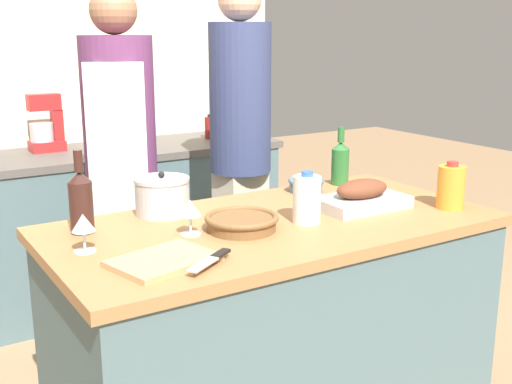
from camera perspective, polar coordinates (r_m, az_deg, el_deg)
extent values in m
cube|color=#4C666B|center=(2.45, 1.53, -12.92)|extent=(1.55, 0.78, 0.84)
cube|color=#A37042|center=(2.29, 1.60, -3.06)|extent=(1.59, 0.80, 0.04)
cube|color=#4C666B|center=(3.82, -12.07, -3.08)|extent=(1.84, 0.58, 0.85)
cube|color=#56514C|center=(3.71, -12.43, 3.51)|extent=(1.89, 0.60, 0.04)
cube|color=beige|center=(3.99, -14.47, 9.97)|extent=(2.39, 0.10, 2.55)
cube|color=#BCBCC1|center=(2.47, 9.36, -0.92)|extent=(0.35, 0.21, 0.04)
ellipsoid|color=brown|center=(2.46, 9.40, 0.27)|extent=(0.22, 0.13, 0.07)
cylinder|color=brown|center=(2.17, -1.28, -2.86)|extent=(0.23, 0.23, 0.04)
torus|color=brown|center=(2.16, -1.28, -2.31)|extent=(0.25, 0.25, 0.02)
cube|color=tan|center=(1.89, -8.23, -6.05)|extent=(0.33, 0.27, 0.02)
cylinder|color=#B7B7BC|center=(2.37, -8.33, -0.50)|extent=(0.20, 0.20, 0.12)
cylinder|color=#B7B7BC|center=(2.36, -8.39, 1.11)|extent=(0.20, 0.20, 0.01)
sphere|color=black|center=(2.35, -8.41, 1.54)|extent=(0.02, 0.02, 0.02)
cylinder|color=slate|center=(2.69, 4.46, 0.49)|extent=(0.14, 0.14, 0.05)
torus|color=slate|center=(2.68, 4.47, 0.98)|extent=(0.15, 0.15, 0.02)
cylinder|color=orange|center=(2.53, 16.94, 0.40)|extent=(0.10, 0.10, 0.16)
cylinder|color=red|center=(2.51, 17.09, 2.40)|extent=(0.04, 0.04, 0.02)
cylinder|color=white|center=(2.25, 4.55, -0.68)|extent=(0.10, 0.10, 0.17)
cylinder|color=#3360B2|center=(2.22, 4.59, 1.62)|extent=(0.04, 0.04, 0.02)
cylinder|color=#381E19|center=(2.21, -15.26, -1.32)|extent=(0.08, 0.08, 0.17)
cone|color=#381E19|center=(2.18, -15.44, 1.31)|extent=(0.08, 0.08, 0.03)
cylinder|color=#381E19|center=(2.17, -15.53, 2.69)|extent=(0.03, 0.03, 0.07)
cylinder|color=#28662D|center=(2.83, 7.48, 2.24)|extent=(0.08, 0.08, 0.16)
cone|color=#28662D|center=(2.81, 7.54, 4.11)|extent=(0.08, 0.08, 0.03)
cylinder|color=#28662D|center=(2.80, 7.57, 5.08)|extent=(0.03, 0.03, 0.07)
cylinder|color=silver|center=(2.14, -5.82, -3.74)|extent=(0.07, 0.07, 0.00)
cylinder|color=silver|center=(2.13, -5.84, -2.89)|extent=(0.01, 0.01, 0.06)
cone|color=silver|center=(2.11, -5.88, -1.38)|extent=(0.07, 0.07, 0.05)
cylinder|color=silver|center=(2.04, -14.95, -5.10)|extent=(0.07, 0.07, 0.00)
cylinder|color=silver|center=(2.03, -15.01, -4.22)|extent=(0.01, 0.01, 0.06)
cone|color=silver|center=(2.01, -15.12, -2.64)|extent=(0.07, 0.07, 0.05)
cube|color=#B7B7BC|center=(1.81, -4.73, -6.43)|extent=(0.12, 0.09, 0.01)
cube|color=black|center=(1.89, -3.16, -5.48)|extent=(0.08, 0.06, 0.01)
cube|color=#B22323|center=(3.72, -18.07, 3.92)|extent=(0.18, 0.14, 0.06)
cylinder|color=#B7B7BC|center=(3.70, -18.50, 5.07)|extent=(0.13, 0.13, 0.10)
cube|color=#B22323|center=(3.72, -17.26, 5.73)|extent=(0.05, 0.08, 0.17)
cube|color=#B22323|center=(3.69, -18.36, 7.59)|extent=(0.17, 0.08, 0.09)
cylinder|color=#B28E2D|center=(3.62, -13.53, 4.53)|extent=(0.06, 0.06, 0.13)
cylinder|color=black|center=(3.61, -13.59, 5.66)|extent=(0.03, 0.03, 0.02)
cylinder|color=maroon|center=(3.94, -4.13, 5.70)|extent=(0.06, 0.06, 0.13)
cylinder|color=black|center=(3.93, -4.15, 6.79)|extent=(0.03, 0.03, 0.02)
cube|color=beige|center=(3.04, -11.35, -7.82)|extent=(0.30, 0.26, 0.83)
cylinder|color=#663360|center=(2.85, -12.09, 6.51)|extent=(0.31, 0.31, 0.69)
sphere|color=#996B4C|center=(2.82, -12.57, 15.50)|extent=(0.20, 0.20, 0.20)
cube|color=silver|center=(2.73, -12.13, 2.01)|extent=(0.23, 0.12, 0.88)
cube|color=beige|center=(3.31, -1.34, -5.38)|extent=(0.27, 0.21, 0.86)
cylinder|color=navy|center=(3.13, -1.42, 8.32)|extent=(0.30, 0.30, 0.72)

